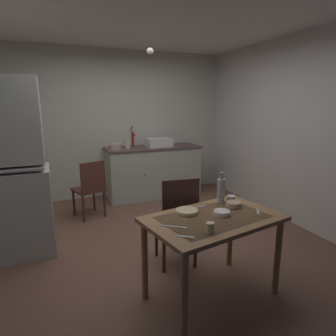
# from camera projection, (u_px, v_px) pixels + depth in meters

# --- Properties ---
(ground_plane) EXTENTS (5.15, 5.15, 0.00)m
(ground_plane) POSITION_uv_depth(u_px,v_px,m) (153.00, 241.00, 3.72)
(ground_plane) COLOR brown
(wall_back) EXTENTS (4.24, 0.10, 2.62)m
(wall_back) POSITION_uv_depth(u_px,v_px,m) (115.00, 125.00, 5.35)
(wall_back) COLOR beige
(wall_back) RESTS_ON ground
(wall_right) EXTENTS (0.10, 4.25, 2.62)m
(wall_right) POSITION_uv_depth(u_px,v_px,m) (292.00, 131.00, 4.20)
(wall_right) COLOR silver
(wall_right) RESTS_ON ground
(ceiling_slab) EXTENTS (4.24, 4.25, 0.10)m
(ceiling_slab) POSITION_uv_depth(u_px,v_px,m) (151.00, 11.00, 3.12)
(ceiling_slab) COLOR silver
(hutch_cabinet) EXTENTS (0.90, 0.58, 1.99)m
(hutch_cabinet) POSITION_uv_depth(u_px,v_px,m) (5.00, 176.00, 3.20)
(hutch_cabinet) COLOR #AFB6A7
(hutch_cabinet) RESTS_ON ground
(counter_cabinet) EXTENTS (1.71, 0.64, 0.93)m
(counter_cabinet) POSITION_uv_depth(u_px,v_px,m) (153.00, 171.00, 5.42)
(counter_cabinet) COLOR #AFB6A7
(counter_cabinet) RESTS_ON ground
(sink_basin) EXTENTS (0.44, 0.34, 0.15)m
(sink_basin) POSITION_uv_depth(u_px,v_px,m) (159.00, 142.00, 5.35)
(sink_basin) COLOR white
(sink_basin) RESTS_ON counter_cabinet
(hand_pump) EXTENTS (0.05, 0.27, 0.39)m
(hand_pump) POSITION_uv_depth(u_px,v_px,m) (133.00, 138.00, 5.19)
(hand_pump) COLOR maroon
(hand_pump) RESTS_ON counter_cabinet
(mixing_bowl_counter) EXTENTS (0.21, 0.21, 0.09)m
(mixing_bowl_counter) POSITION_uv_depth(u_px,v_px,m) (115.00, 147.00, 5.01)
(mixing_bowl_counter) COLOR tan
(mixing_bowl_counter) RESTS_ON counter_cabinet
(stoneware_crock) EXTENTS (0.10, 0.10, 0.16)m
(stoneware_crock) POSITION_uv_depth(u_px,v_px,m) (128.00, 144.00, 5.12)
(stoneware_crock) COLOR beige
(stoneware_crock) RESTS_ON counter_cabinet
(dining_table) EXTENTS (1.26, 0.92, 0.76)m
(dining_table) POSITION_uv_depth(u_px,v_px,m) (213.00, 228.00, 2.53)
(dining_table) COLOR #986D47
(dining_table) RESTS_ON ground
(chair_far_side) EXTENTS (0.44, 0.44, 0.99)m
(chair_far_side) POSITION_uv_depth(u_px,v_px,m) (177.00, 220.00, 3.05)
(chair_far_side) COLOR #4D2E22
(chair_far_side) RESTS_ON ground
(chair_by_counter) EXTENTS (0.51, 0.51, 0.88)m
(chair_by_counter) POSITION_uv_depth(u_px,v_px,m) (90.00, 188.00, 4.37)
(chair_by_counter) COLOR #512B23
(chair_by_counter) RESTS_ON ground
(serving_bowl_wide) EXTENTS (0.14, 0.14, 0.05)m
(serving_bowl_wide) POSITION_uv_depth(u_px,v_px,m) (234.00, 204.00, 2.74)
(serving_bowl_wide) COLOR tan
(serving_bowl_wide) RESTS_ON dining_table
(soup_bowl_small) EXTENTS (0.20, 0.20, 0.03)m
(soup_bowl_small) POSITION_uv_depth(u_px,v_px,m) (187.00, 211.00, 2.59)
(soup_bowl_small) COLOR beige
(soup_bowl_small) RESTS_ON dining_table
(sauce_dish) EXTENTS (0.14, 0.14, 0.04)m
(sauce_dish) POSITION_uv_depth(u_px,v_px,m) (222.00, 213.00, 2.55)
(sauce_dish) COLOR white
(sauce_dish) RESTS_ON dining_table
(mug_tall) EXTENTS (0.06, 0.06, 0.08)m
(mug_tall) POSITION_uv_depth(u_px,v_px,m) (210.00, 228.00, 2.20)
(mug_tall) COLOR beige
(mug_tall) RESTS_ON dining_table
(teacup_mint) EXTENTS (0.08, 0.08, 0.06)m
(teacup_mint) POSITION_uv_depth(u_px,v_px,m) (231.00, 199.00, 2.87)
(teacup_mint) COLOR white
(teacup_mint) RESTS_ON dining_table
(glass_bottle) EXTENTS (0.08, 0.08, 0.31)m
(glass_bottle) POSITION_uv_depth(u_px,v_px,m) (221.00, 190.00, 2.83)
(glass_bottle) COLOR #B7BCC1
(glass_bottle) RESTS_ON dining_table
(table_knife) EXTENTS (0.18, 0.13, 0.00)m
(table_knife) POSITION_uv_depth(u_px,v_px,m) (174.00, 227.00, 2.30)
(table_knife) COLOR silver
(table_knife) RESTS_ON dining_table
(teaspoon_near_bowl) EXTENTS (0.11, 0.14, 0.00)m
(teaspoon_near_bowl) POSITION_uv_depth(u_px,v_px,m) (258.00, 212.00, 2.61)
(teaspoon_near_bowl) COLOR beige
(teaspoon_near_bowl) RESTS_ON dining_table
(teaspoon_by_cup) EXTENTS (0.12, 0.10, 0.00)m
(teaspoon_by_cup) POSITION_uv_depth(u_px,v_px,m) (185.00, 237.00, 2.13)
(teaspoon_by_cup) COLOR beige
(teaspoon_by_cup) RESTS_ON dining_table
(serving_spoon) EXTENTS (0.15, 0.02, 0.00)m
(serving_spoon) POSITION_uv_depth(u_px,v_px,m) (199.00, 207.00, 2.73)
(serving_spoon) COLOR beige
(serving_spoon) RESTS_ON dining_table
(pendant_bulb) EXTENTS (0.08, 0.08, 0.08)m
(pendant_bulb) POSITION_uv_depth(u_px,v_px,m) (150.00, 51.00, 3.51)
(pendant_bulb) COLOR #F9EFCC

